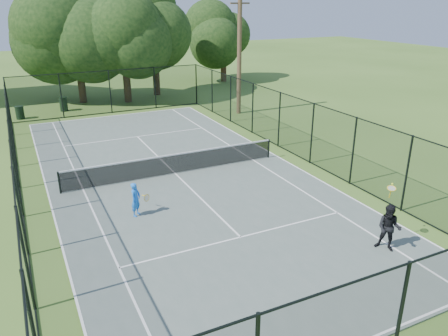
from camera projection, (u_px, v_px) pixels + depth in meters
name	position (u px, v px, depth m)	size (l,w,h in m)	color
ground	(175.00, 175.00, 20.06)	(120.00, 120.00, 0.00)	#3F6021
tennis_court	(175.00, 174.00, 20.05)	(11.00, 24.00, 0.06)	#536259
tennis_net	(175.00, 163.00, 19.85)	(10.08, 0.08, 0.95)	black
fence	(174.00, 144.00, 19.52)	(13.10, 26.10, 3.00)	black
tree_near_left	(75.00, 31.00, 32.20)	(6.65, 6.65, 8.68)	#332114
tree_near_mid	(123.00, 37.00, 32.54)	(6.08, 6.08, 7.96)	#332114
tree_near_right	(153.00, 23.00, 34.79)	(6.58, 6.58, 9.08)	#332114
tree_far_right	(224.00, 38.00, 41.33)	(5.04, 5.04, 6.67)	#332114
trash_bin_left	(20.00, 112.00, 29.24)	(0.58, 0.58, 0.87)	black
trash_bin_right	(63.00, 104.00, 31.29)	(0.58, 0.58, 1.02)	black
utility_pole	(239.00, 54.00, 29.42)	(1.40, 0.30, 8.01)	#4C3823
player_blue	(136.00, 199.00, 15.95)	(0.86, 0.55, 1.29)	blue
player_black	(389.00, 228.00, 13.69)	(1.03, 1.11, 2.02)	black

